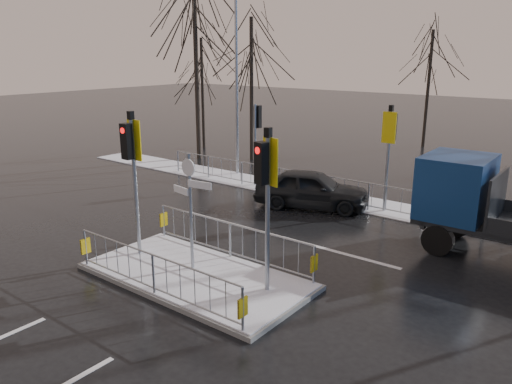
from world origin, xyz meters
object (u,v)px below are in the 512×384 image
Objects in this scene: traffic_island at (195,264)px; street_lamp_left at (238,78)px; car_far_lane at (312,189)px; flatbed_truck at (485,204)px.

street_lamp_left reaches higher than traffic_island.
car_far_lane is 0.70× the size of flatbed_truck.
street_lamp_left is at bearing 45.90° from car_far_lane.
street_lamp_left is (-6.42, 9.49, 4.10)m from traffic_island.
flatbed_truck is at bearing -117.29° from car_far_lane.
car_far_lane is 7.14m from street_lamp_left.
traffic_island is at bearing -130.13° from flatbed_truck.
flatbed_truck is (6.20, -0.73, 0.75)m from car_far_lane.
car_far_lane is (-0.86, 7.07, 0.33)m from traffic_island.
traffic_island is 1.00× the size of flatbed_truck.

